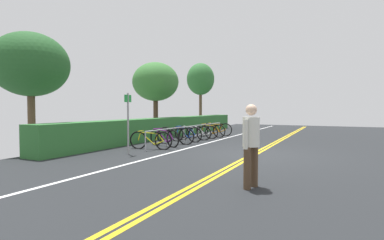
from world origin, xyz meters
TOP-DOWN VIEW (x-y plane):
  - ground_plane at (0.00, 0.00)m, footprint 37.12×13.06m
  - centre_line_yellow_inner at (0.00, -0.08)m, footprint 33.41×0.10m
  - centre_line_yellow_outer at (0.00, 0.08)m, footprint 33.41×0.10m
  - bike_lane_stripe_white at (0.00, 2.67)m, footprint 33.41×0.12m
  - bike_rack at (2.62, 3.67)m, footprint 7.48×0.05m
  - bicycle_0 at (-0.56, 3.81)m, footprint 0.50×1.69m
  - bicycle_1 at (0.40, 3.80)m, footprint 0.62×1.67m
  - bicycle_2 at (1.24, 3.77)m, footprint 0.46×1.76m
  - bicycle_3 at (2.24, 3.78)m, footprint 0.46×1.68m
  - bicycle_4 at (3.04, 3.80)m, footprint 0.67×1.71m
  - bicycle_5 at (3.95, 3.73)m, footprint 0.54×1.63m
  - bicycle_6 at (4.91, 3.65)m, footprint 0.46×1.75m
  - bicycle_7 at (5.81, 3.65)m, footprint 0.46×1.76m
  - pedestrian at (-4.29, -1.00)m, footprint 0.48×0.32m
  - sign_post_near at (-1.98, 3.73)m, footprint 0.36×0.06m
  - hedge_backdrop at (4.12, 5.74)m, footprint 16.43×0.89m
  - tree_near_left at (-2.63, 7.65)m, footprint 2.73×2.73m
  - tree_mid at (4.42, 6.82)m, footprint 2.60×2.60m
  - tree_far_right at (11.06, 7.05)m, footprint 2.11×2.11m

SIDE VIEW (x-z plane):
  - ground_plane at x=0.00m, z-range -0.05..0.00m
  - centre_line_yellow_inner at x=0.00m, z-range 0.00..0.00m
  - centre_line_yellow_outer at x=0.00m, z-range 0.00..0.00m
  - bike_lane_stripe_white at x=0.00m, z-range 0.00..0.00m
  - bicycle_5 at x=3.95m, z-range -0.02..0.67m
  - bicycle_0 at x=-0.56m, z-range -0.02..0.69m
  - bicycle_6 at x=4.91m, z-range -0.02..0.71m
  - bicycle_4 at x=3.04m, z-range -0.02..0.71m
  - bicycle_1 at x=0.40m, z-range -0.02..0.71m
  - bicycle_3 at x=2.24m, z-range -0.02..0.72m
  - bicycle_7 at x=5.81m, z-range -0.02..0.73m
  - bicycle_2 at x=1.24m, z-range -0.02..0.74m
  - hedge_backdrop at x=4.12m, z-range 0.00..1.04m
  - bike_rack at x=2.62m, z-range 0.19..0.91m
  - pedestrian at x=-4.29m, z-range 0.11..1.72m
  - sign_post_near at x=-1.98m, z-range 0.22..2.25m
  - tree_mid at x=4.42m, z-range 0.96..5.09m
  - tree_near_left at x=-2.63m, z-range 0.97..5.26m
  - tree_far_right at x=11.06m, z-range 1.26..6.27m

